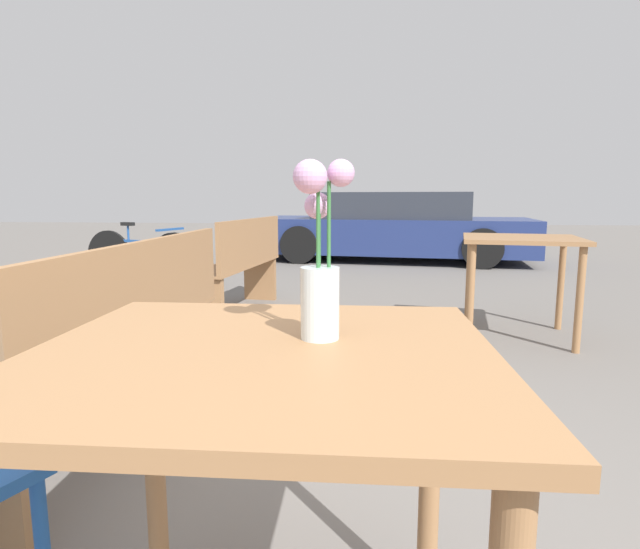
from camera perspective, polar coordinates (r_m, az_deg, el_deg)
name	(u,v)px	position (r m, az deg, el deg)	size (l,w,h in m)	color
table_front	(265,416)	(0.93, -6.34, -15.82)	(0.83, 0.75, 0.76)	#9E7047
flower_vase	(320,268)	(0.91, 0.02, 0.70)	(0.11, 0.11, 0.33)	silver
bench_near	(130,331)	(2.26, -20.89, -6.05)	(0.41, 1.73, 0.85)	#9E7047
bench_middle	(242,264)	(4.44, -8.85, 1.22)	(0.50, 1.48, 0.85)	#9E7047
table_back	(521,253)	(3.92, 21.94, 2.27)	(0.92, 0.88, 0.75)	#9E7047
bicycle	(141,258)	(6.10, -19.73, 1.75)	(1.55, 0.56, 0.75)	black
parked_car	(392,227)	(8.54, 8.25, 5.36)	(4.66, 2.29, 1.12)	navy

